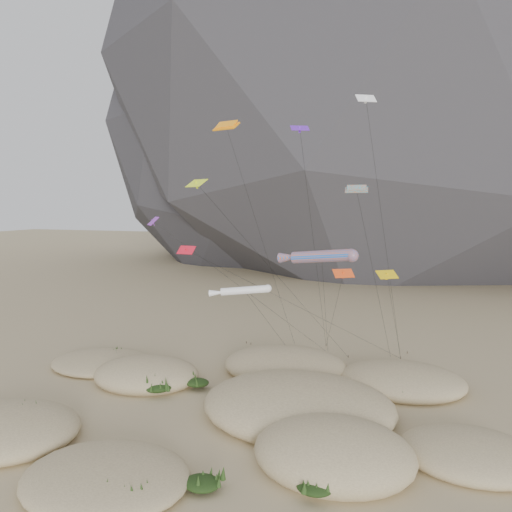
{
  "coord_description": "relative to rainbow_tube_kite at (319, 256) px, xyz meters",
  "views": [
    {
      "loc": [
        13.6,
        -37.03,
        18.82
      ],
      "look_at": [
        -2.82,
        12.0,
        13.27
      ],
      "focal_mm": 35.0,
      "sensor_mm": 36.0,
      "label": 1
    }
  ],
  "objects": [
    {
      "name": "rainbow_tube_kite",
      "position": [
        0.0,
        0.0,
        0.0
      ],
      "size": [
        8.84,
        12.2,
        14.33
      ],
      "color": "orange",
      "rests_on": "ground"
    },
    {
      "name": "ground",
      "position": [
        -3.6,
        -13.13,
        -13.33
      ],
      "size": [
        500.0,
        500.0,
        0.0
      ],
      "primitive_type": "plane",
      "color": "#CCB789",
      "rests_on": "ground"
    },
    {
      "name": "rock_headland",
      "position": [
        2.77,
        105.59,
        59.36
      ],
      "size": [
        226.37,
        148.64,
        177.5
      ],
      "color": "black",
      "rests_on": "ground"
    },
    {
      "name": "multi_parafoil",
      "position": [
        3.77,
        -0.28,
        6.54
      ],
      "size": [
        4.19,
        12.58,
        20.57
      ],
      "color": "#F7521A",
      "rests_on": "ground"
    },
    {
      "name": "dune_grass",
      "position": [
        -3.97,
        -9.12,
        -12.48
      ],
      "size": [
        43.06,
        29.65,
        1.62
      ],
      "color": "black",
      "rests_on": "ground"
    },
    {
      "name": "dunes",
      "position": [
        -4.08,
        -8.71,
        -12.57
      ],
      "size": [
        49.76,
        36.3,
        4.16
      ],
      "color": "#CCB789",
      "rests_on": "ground"
    },
    {
      "name": "orange_parafoil",
      "position": [
        -10.48,
        1.09,
        13.5
      ],
      "size": [
        6.84,
        11.93,
        27.65
      ],
      "color": "orange",
      "rests_on": "ground"
    },
    {
      "name": "kite_stakes",
      "position": [
        -1.73,
        10.8,
        -13.18
      ],
      "size": [
        20.71,
        5.84,
        0.3
      ],
      "color": "#3F2D1E",
      "rests_on": "ground"
    },
    {
      "name": "white_tube_kite",
      "position": [
        -5.78,
        -7.24,
        -2.66
      ],
      "size": [
        5.66,
        16.29,
        11.26
      ],
      "color": "white",
      "rests_on": "ground"
    },
    {
      "name": "delta_kites",
      "position": [
        -4.61,
        -2.5,
        4.48
      ],
      "size": [
        26.61,
        20.57,
        29.09
      ],
      "color": "purple",
      "rests_on": "ground"
    }
  ]
}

